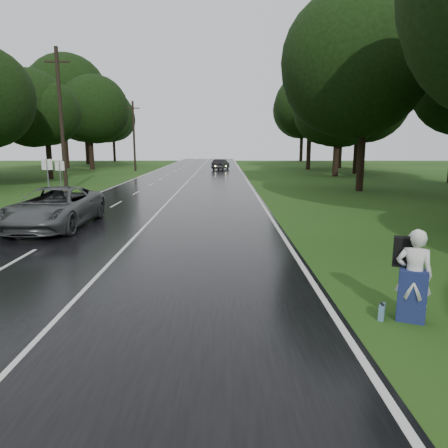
# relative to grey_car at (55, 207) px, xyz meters

# --- Properties ---
(ground) EXTENTS (160.00, 160.00, 0.00)m
(ground) POSITION_rel_grey_car_xyz_m (3.86, -7.18, -0.90)
(ground) COLOR #264B16
(ground) RESTS_ON ground
(road) EXTENTS (12.00, 140.00, 0.04)m
(road) POSITION_rel_grey_car_xyz_m (3.86, 12.82, -0.88)
(road) COLOR black
(road) RESTS_ON ground
(lane_center) EXTENTS (0.12, 140.00, 0.01)m
(lane_center) POSITION_rel_grey_car_xyz_m (3.86, 12.82, -0.86)
(lane_center) COLOR silver
(lane_center) RESTS_ON road
(grey_car) EXTENTS (2.89, 6.21, 1.72)m
(grey_car) POSITION_rel_grey_car_xyz_m (0.00, 0.00, 0.00)
(grey_car) COLOR #4A4E4F
(grey_car) RESTS_ON road
(far_car) EXTENTS (2.56, 4.59, 1.43)m
(far_car) POSITION_rel_grey_car_xyz_m (6.94, 40.59, -0.14)
(far_car) COLOR black
(far_car) RESTS_ON road
(hitchhiker) EXTENTS (0.84, 0.81, 1.95)m
(hitchhiker) POSITION_rel_grey_car_xyz_m (11.20, -9.55, 0.00)
(hitchhiker) COLOR silver
(hitchhiker) RESTS_ON ground
(suitcase) EXTENTS (0.27, 0.41, 0.28)m
(suitcase) POSITION_rel_grey_car_xyz_m (10.66, -9.45, -0.76)
(suitcase) COLOR teal
(suitcase) RESTS_ON ground
(utility_pole_mid) EXTENTS (1.80, 0.28, 10.44)m
(utility_pole_mid) POSITION_rel_grey_car_xyz_m (-4.64, 13.49, -0.90)
(utility_pole_mid) COLOR black
(utility_pole_mid) RESTS_ON ground
(utility_pole_far) EXTENTS (1.80, 0.28, 9.14)m
(utility_pole_far) POSITION_rel_grey_car_xyz_m (-4.64, 38.24, -0.90)
(utility_pole_far) COLOR black
(utility_pole_far) RESTS_ON ground
(road_sign_a) EXTENTS (0.65, 0.10, 2.71)m
(road_sign_a) POSITION_rel_grey_car_xyz_m (-3.34, 7.36, -0.90)
(road_sign_a) COLOR white
(road_sign_a) RESTS_ON ground
(road_sign_b) EXTENTS (0.60, 0.10, 2.50)m
(road_sign_b) POSITION_rel_grey_car_xyz_m (-3.34, 9.27, -0.90)
(road_sign_b) COLOR white
(road_sign_b) RESTS_ON ground
(tree_left_e) EXTENTS (8.05, 8.05, 12.57)m
(tree_left_e) POSITION_rel_grey_car_xyz_m (-10.75, 25.33, -0.90)
(tree_left_e) COLOR black
(tree_left_e) RESTS_ON ground
(tree_left_f) EXTENTS (9.22, 9.22, 14.41)m
(tree_left_f) POSITION_rel_grey_car_xyz_m (-11.43, 41.28, -0.90)
(tree_left_f) COLOR black
(tree_left_f) RESTS_ON ground
(tree_right_d) EXTENTS (10.27, 10.27, 16.04)m
(tree_right_d) POSITION_rel_grey_car_xyz_m (17.90, 14.19, -0.90)
(tree_right_d) COLOR black
(tree_right_d) RESTS_ON ground
(tree_right_e) EXTENTS (8.37, 8.37, 13.08)m
(tree_right_e) POSITION_rel_grey_car_xyz_m (19.94, 28.79, -0.90)
(tree_right_e) COLOR black
(tree_right_e) RESTS_ON ground
(tree_right_f) EXTENTS (10.44, 10.44, 16.31)m
(tree_right_f) POSITION_rel_grey_car_xyz_m (19.47, 41.47, -0.90)
(tree_right_f) COLOR black
(tree_right_f) RESTS_ON ground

